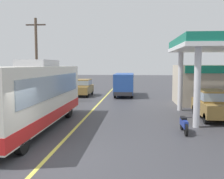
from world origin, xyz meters
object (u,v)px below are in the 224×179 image
Objects in this scene: minibus_opposing_lane at (124,83)px; car_trailing_behind_bus at (83,87)px; pedestrian_near_pump at (224,106)px; motorcycle_parked_forecourt at (184,124)px; coach_bus_main at (32,97)px; car_at_pump at (212,103)px.

minibus_opposing_lane is 4.55m from car_trailing_behind_bus.
motorcycle_parked_forecourt is at bearing -134.08° from pedestrian_near_pump.
minibus_opposing_lane reaches higher than car_trailing_behind_bus.
coach_bus_main reaches higher than car_trailing_behind_bus.
minibus_opposing_lane is at bearing 103.08° from motorcycle_parked_forecourt.
minibus_opposing_lane is at bearing 117.22° from pedestrian_near_pump.
minibus_opposing_lane reaches higher than car_at_pump.
coach_bus_main is 10.93m from car_at_pump.
coach_bus_main is 2.63× the size of car_trailing_behind_bus.
car_trailing_behind_bus is (-10.57, 11.66, 0.00)m from car_at_pump.
car_at_pump is at bearing 19.74° from coach_bus_main.
coach_bus_main is 1.80× the size of minibus_opposing_lane.
coach_bus_main is 2.63× the size of car_at_pump.
car_trailing_behind_bus is (-11.08, 12.42, 0.08)m from pedestrian_near_pump.
pedestrian_near_pump is at bearing 15.17° from coach_bus_main.
car_trailing_behind_bus is at bearing 91.11° from coach_bus_main.
minibus_opposing_lane is (-6.05, 12.01, 0.46)m from car_at_pump.
car_at_pump reaches higher than motorcycle_parked_forecourt.
car_at_pump is 0.69× the size of minibus_opposing_lane.
car_trailing_behind_bus is (-4.51, -0.35, -0.46)m from minibus_opposing_lane.
car_trailing_behind_bus is (-0.30, 15.34, -0.71)m from coach_bus_main.
coach_bus_main reaches higher than motorcycle_parked_forecourt.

